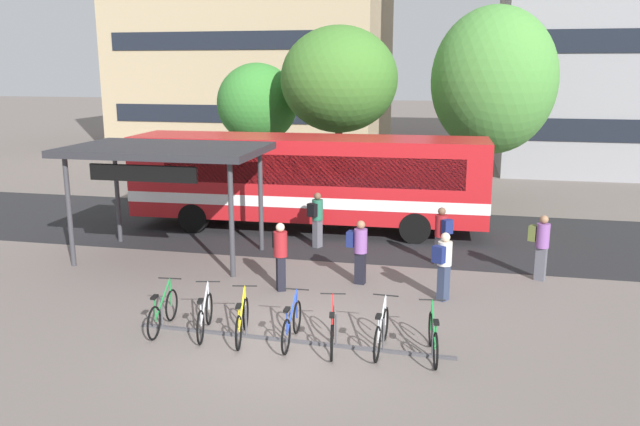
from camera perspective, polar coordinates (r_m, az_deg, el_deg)
The scene contains 22 objects.
ground at distance 13.18m, azimuth -2.83°, elevation -11.61°, with size 200.00×200.00×0.00m, color #6B605B.
bus_lane_asphalt at distance 21.72m, azimuth 3.54°, elevation -1.68°, with size 80.00×7.20×0.01m, color #232326.
city_bus at distance 21.70m, azimuth -1.27°, elevation 3.11°, with size 12.10×2.96×3.20m.
bike_rack at distance 13.19m, azimuth -2.69°, elevation -11.13°, with size 6.68×0.30×0.70m.
parked_bicycle_green_0 at distance 14.07m, azimuth -13.92°, elevation -8.66°, with size 0.52×1.72×0.99m.
parked_bicycle_silver_1 at distance 13.68m, azimuth -10.30°, elevation -9.11°, with size 0.57×1.69×0.99m.
parked_bicycle_yellow_2 at distance 13.31m, azimuth -7.00°, elevation -9.64°, with size 0.54×1.70×0.99m.
parked_bicycle_blue_3 at distance 13.04m, azimuth -2.56°, elevation -10.03°, with size 0.52×1.72×0.99m.
parked_bicycle_red_4 at distance 12.78m, azimuth 1.11°, elevation -10.52°, with size 0.52×1.70×0.99m.
parked_bicycle_silver_5 at distance 12.76m, azimuth 5.53°, elevation -10.61°, with size 0.52×1.72×0.99m.
parked_bicycle_green_6 at distance 12.64m, azimuth 10.13°, elevation -11.00°, with size 0.52×1.71×0.99m.
transit_shelter at distance 18.63m, azimuth -13.70°, elevation 5.21°, with size 5.58×3.46×3.30m.
commuter_navy_pack_0 at distance 18.09m, azimuth 10.87°, elevation -1.73°, with size 0.58×0.59×1.68m.
commuter_navy_pack_1 at distance 15.38m, azimuth 11.04°, elevation -4.32°, with size 0.54×0.61×1.68m.
commuter_navy_pack_2 at distance 16.32m, azimuth 3.54°, elevation -3.11°, with size 0.56×0.38×1.68m.
commuter_black_pack_3 at distance 15.85m, azimuth -3.59°, elevation -3.46°, with size 0.52×0.60×1.74m.
commuter_olive_pack_4 at distance 17.54m, azimuth 19.23°, elevation -2.54°, with size 0.60×0.48×1.75m.
commuter_black_pack_5 at distance 19.56m, azimuth -0.29°, elevation -0.29°, with size 0.51×0.60×1.74m.
street_tree_0 at distance 29.66m, azimuth -5.64°, elevation 9.74°, with size 3.69×3.69×5.70m.
street_tree_1 at distance 26.66m, azimuth 15.32°, elevation 11.38°, with size 4.94×4.94×7.88m.
street_tree_2 at distance 27.08m, azimuth 1.73°, elevation 11.87°, with size 4.89×4.89×7.20m.
building_left_wing at distance 46.53m, azimuth -5.55°, elevation 17.04°, with size 17.51×12.80×17.74m.
Camera 1 is at (3.19, -11.56, 5.46)m, focal length 35.64 mm.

